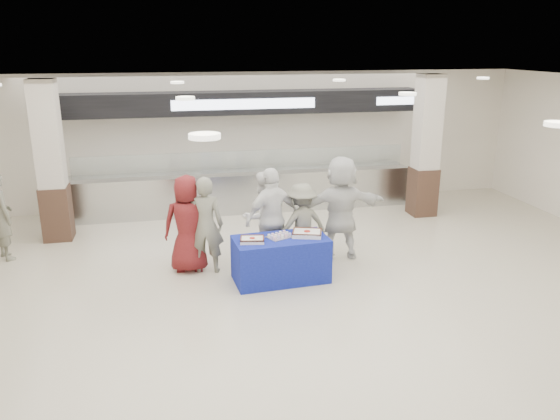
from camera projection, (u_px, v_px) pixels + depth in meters
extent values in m
plane|color=beige|center=(299.00, 314.00, 8.06)|extent=(14.00, 14.00, 0.00)
cube|color=#B4B8BC|center=(244.00, 192.00, 12.98)|extent=(8.00, 0.80, 0.90)
cube|color=#B4B8BC|center=(244.00, 173.00, 12.85)|extent=(8.00, 0.85, 0.04)
cube|color=white|center=(245.00, 161.00, 12.47)|extent=(7.60, 0.02, 0.50)
cube|color=black|center=(242.00, 102.00, 12.37)|extent=(8.40, 0.70, 0.50)
cube|color=silver|center=(245.00, 104.00, 12.03)|extent=(3.20, 0.03, 0.22)
cube|color=silver|center=(405.00, 100.00, 12.80)|extent=(1.40, 0.03, 0.18)
cube|color=#382319|center=(57.00, 213.00, 11.03)|extent=(0.55, 0.55, 1.10)
cube|color=beige|center=(47.00, 134.00, 10.56)|extent=(0.50, 0.50, 2.10)
cube|color=#382319|center=(422.00, 191.00, 12.64)|extent=(0.55, 0.55, 1.10)
cube|color=beige|center=(428.00, 122.00, 12.17)|extent=(0.50, 0.50, 2.10)
cube|color=#16269A|center=(281.00, 259.00, 9.12)|extent=(1.60, 0.89, 0.75)
cube|color=white|center=(252.00, 240.00, 8.83)|extent=(0.43, 0.36, 0.06)
cube|color=#4C2515|center=(252.00, 238.00, 8.82)|extent=(0.43, 0.36, 0.02)
cylinder|color=#AA2218|center=(252.00, 238.00, 8.82)|extent=(0.10, 0.10, 0.01)
cube|color=white|center=(307.00, 234.00, 9.11)|extent=(0.57, 0.50, 0.07)
cube|color=#4C2515|center=(307.00, 231.00, 9.09)|extent=(0.57, 0.50, 0.02)
cylinder|color=#AA2218|center=(307.00, 231.00, 9.10)|extent=(0.13, 0.13, 0.01)
cube|color=#ACACB0|center=(279.00, 237.00, 9.04)|extent=(0.48, 0.44, 0.01)
imported|color=maroon|center=(188.00, 224.00, 9.38)|extent=(0.89, 0.63, 1.71)
imported|color=slate|center=(205.00, 225.00, 9.34)|extent=(0.69, 0.52, 1.70)
imported|color=white|center=(263.00, 216.00, 9.87)|extent=(0.99, 0.89, 1.66)
imported|color=white|center=(272.00, 218.00, 9.56)|extent=(1.14, 0.77, 1.80)
imported|color=slate|center=(302.00, 224.00, 9.71)|extent=(1.06, 0.74, 1.49)
imported|color=white|center=(340.00, 208.00, 9.92)|extent=(1.79, 0.58, 1.93)
imported|color=slate|center=(1.00, 216.00, 9.93)|extent=(0.66, 0.72, 1.64)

